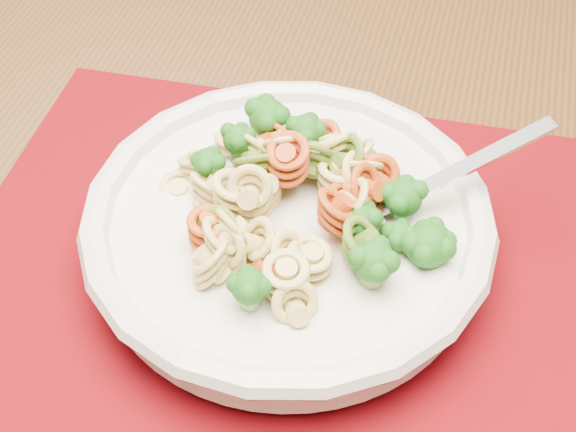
# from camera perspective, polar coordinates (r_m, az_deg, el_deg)

# --- Properties ---
(dining_table) EXTENTS (1.34, 0.93, 0.76)m
(dining_table) POSITION_cam_1_polar(r_m,az_deg,el_deg) (0.72, 1.79, -1.57)
(dining_table) COLOR #4A2F14
(dining_table) RESTS_ON ground
(placemat) EXTENTS (0.44, 0.35, 0.00)m
(placemat) POSITION_cam_1_polar(r_m,az_deg,el_deg) (0.55, -0.89, -2.92)
(placemat) COLOR #610405
(placemat) RESTS_ON dining_table
(pasta_bowl) EXTENTS (0.27, 0.27, 0.05)m
(pasta_bowl) POSITION_cam_1_polar(r_m,az_deg,el_deg) (0.52, 0.00, -0.71)
(pasta_bowl) COLOR beige
(pasta_bowl) RESTS_ON placemat
(pasta_broccoli_heap) EXTENTS (0.23, 0.23, 0.06)m
(pasta_broccoli_heap) POSITION_cam_1_polar(r_m,az_deg,el_deg) (0.51, 0.00, 0.45)
(pasta_broccoli_heap) COLOR tan
(pasta_broccoli_heap) RESTS_ON pasta_bowl
(fork) EXTENTS (0.17, 0.11, 0.08)m
(fork) POSITION_cam_1_polar(r_m,az_deg,el_deg) (0.51, 5.23, -0.32)
(fork) COLOR silver
(fork) RESTS_ON pasta_bowl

